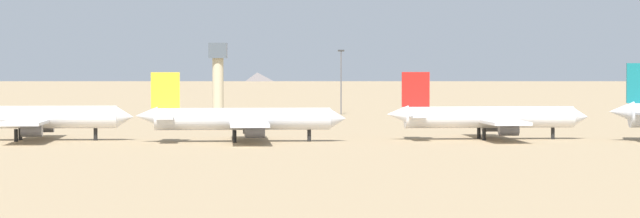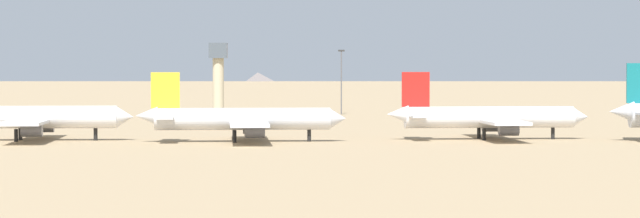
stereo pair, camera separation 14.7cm
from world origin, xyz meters
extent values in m
plane|color=#9E8460|center=(0.00, 0.00, 0.00)|extent=(4000.00, 4000.00, 0.00)
pyramid|color=slate|center=(-0.84, 902.68, 53.30)|extent=(271.36, 250.74, 106.59)
cylinder|color=white|center=(-41.59, 19.08, 4.41)|extent=(33.76, 5.78, 4.20)
cone|color=white|center=(-23.34, 19.95, 4.41)|extent=(3.34, 4.13, 3.99)
cube|color=white|center=(-40.54, 19.13, 3.78)|extent=(8.72, 33.90, 0.59)
cylinder|color=slate|center=(-39.86, 27.05, 2.31)|extent=(3.89, 2.49, 2.31)
cylinder|color=slate|center=(-39.12, 11.31, 2.31)|extent=(3.89, 2.49, 2.31)
cylinder|color=black|center=(-28.84, 19.69, 1.16)|extent=(0.74, 0.74, 2.31)
cylinder|color=black|center=(-43.28, 21.53, 1.16)|extent=(0.74, 0.74, 2.31)
cylinder|color=black|center=(-43.05, 16.49, 1.16)|extent=(0.74, 0.74, 2.31)
cylinder|color=silver|center=(-1.04, 14.84, 4.24)|extent=(32.52, 6.05, 4.04)
cone|color=silver|center=(16.50, 15.93, 4.24)|extent=(3.26, 4.02, 3.84)
cone|color=silver|center=(-18.59, 13.74, 4.85)|extent=(4.25, 3.68, 3.43)
cube|color=yellow|center=(-15.16, 13.95, 9.55)|extent=(5.27, 0.83, 6.57)
cube|color=silver|center=(-15.41, 17.99, 4.65)|extent=(3.66, 7.06, 0.36)
cube|color=silver|center=(-14.91, 9.92, 4.65)|extent=(3.66, 7.06, 0.36)
cube|color=silver|center=(-0.04, 14.90, 3.64)|extent=(8.87, 32.69, 0.57)
cylinder|color=slate|center=(0.50, 22.52, 2.22)|extent=(3.77, 2.45, 2.22)
cylinder|color=slate|center=(1.45, 7.40, 2.22)|extent=(3.77, 2.45, 2.22)
cylinder|color=black|center=(11.22, 15.60, 1.11)|extent=(0.71, 0.71, 2.22)
cylinder|color=black|center=(-2.71, 17.16, 1.11)|extent=(0.71, 0.71, 2.22)
cylinder|color=black|center=(-2.41, 12.32, 1.11)|extent=(0.71, 0.71, 2.22)
cylinder|color=white|center=(45.43, 22.01, 4.24)|extent=(32.54, 6.43, 4.04)
cone|color=white|center=(62.97, 23.32, 4.24)|extent=(3.31, 4.05, 3.84)
cone|color=white|center=(27.90, 20.71, 4.85)|extent=(4.29, 3.73, 3.44)
cube|color=red|center=(31.33, 20.96, 9.55)|extent=(5.28, 0.89, 6.57)
cube|color=white|center=(31.03, 24.99, 4.65)|extent=(3.73, 7.09, 0.36)
cube|color=white|center=(31.63, 16.93, 4.65)|extent=(3.73, 7.09, 0.36)
cube|color=white|center=(46.44, 22.09, 3.64)|extent=(9.25, 32.75, 0.57)
cylinder|color=slate|center=(46.89, 29.72, 2.22)|extent=(3.79, 2.49, 2.22)
cylinder|color=slate|center=(48.01, 14.60, 2.22)|extent=(3.79, 2.49, 2.22)
cylinder|color=black|center=(57.69, 22.92, 1.11)|extent=(0.71, 0.71, 2.22)
cylinder|color=black|center=(43.74, 24.32, 1.11)|extent=(0.71, 0.71, 2.22)
cylinder|color=black|center=(44.10, 19.48, 1.11)|extent=(0.71, 0.71, 2.22)
cone|color=silver|center=(69.37, 16.94, 5.48)|extent=(4.68, 4.01, 3.88)
cube|color=silver|center=(73.38, 21.39, 5.25)|extent=(3.87, 7.87, 0.41)
cylinder|color=#C6B793|center=(-14.57, 159.47, 7.84)|extent=(3.20, 3.20, 15.67)
cube|color=#4C5660|center=(-14.57, 159.47, 17.89)|extent=(5.20, 5.20, 4.42)
cylinder|color=#59595E|center=(20.58, 144.52, 8.75)|extent=(0.36, 0.36, 17.49)
cube|color=#333333|center=(20.58, 144.52, 17.74)|extent=(1.80, 0.50, 0.50)
camera|label=1|loc=(10.25, -239.32, 14.99)|focal=77.64mm
camera|label=2|loc=(10.40, -239.33, 14.99)|focal=77.64mm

